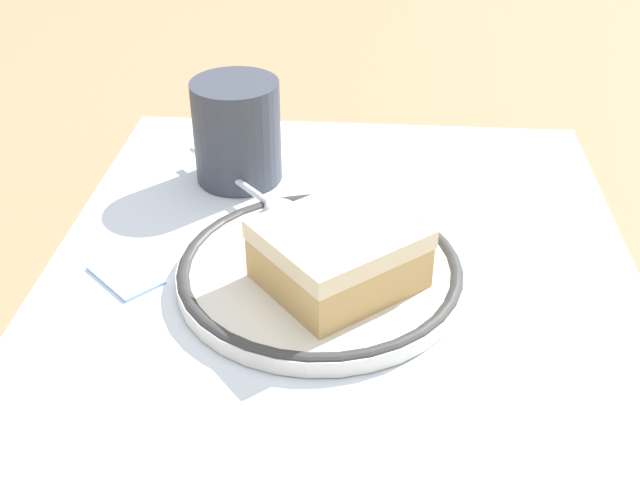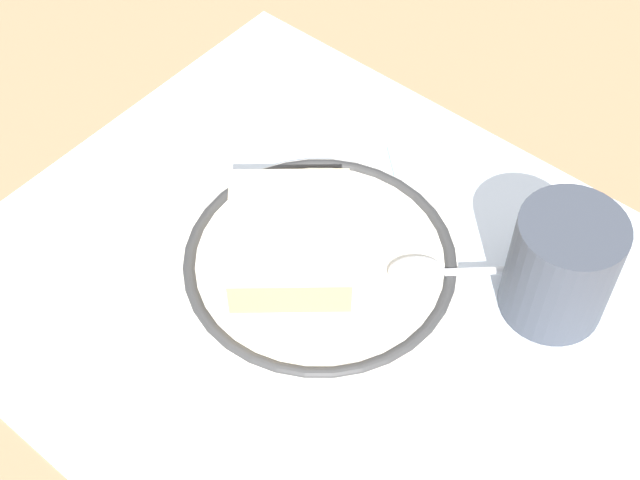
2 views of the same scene
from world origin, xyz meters
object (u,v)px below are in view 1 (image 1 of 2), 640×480
(cup, at_px, (238,137))
(sugar_packet, at_px, (125,272))
(spoon, at_px, (270,201))
(plate, at_px, (320,271))
(cake_slice, at_px, (333,253))

(cup, xyz_separation_m, sugar_packet, (0.14, -0.05, -0.03))
(cup, relative_size, sugar_packet, 1.59)
(spoon, bearing_deg, plate, 30.40)
(cake_slice, xyz_separation_m, cup, (-0.15, -0.08, 0.00))
(spoon, height_order, cup, cup)
(cake_slice, xyz_separation_m, spoon, (-0.09, -0.05, -0.02))
(cake_slice, relative_size, cup, 1.49)
(spoon, bearing_deg, cup, -152.61)
(cake_slice, height_order, spoon, cake_slice)
(plate, relative_size, cup, 2.31)
(plate, relative_size, sugar_packet, 3.68)
(cake_slice, xyz_separation_m, sugar_packet, (-0.01, -0.14, -0.03))
(plate, xyz_separation_m, sugar_packet, (0.01, -0.13, -0.00))
(plate, bearing_deg, sugar_packet, -87.69)
(plate, distance_m, sugar_packet, 0.13)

